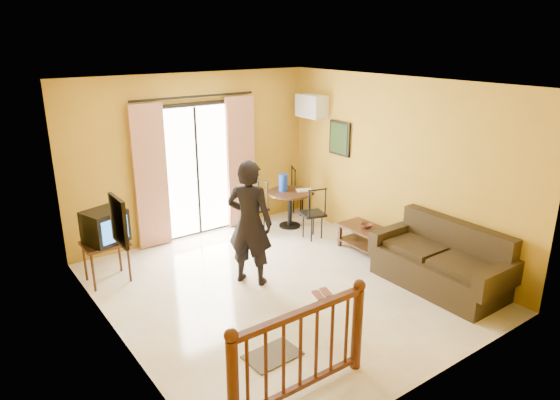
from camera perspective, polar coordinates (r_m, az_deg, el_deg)
ground at (r=7.13m, az=0.10°, el=-9.91°), size 5.00×5.00×0.00m
room_shell at (r=6.50m, az=0.11°, el=3.44°), size 5.00×5.00×5.00m
balcony_door at (r=8.65m, az=-9.42°, el=3.45°), size 2.25×0.14×2.46m
tv_table at (r=7.49m, az=-19.36°, el=-5.12°), size 0.60×0.50×0.60m
television at (r=7.38m, az=-19.37°, el=-2.87°), size 0.63×0.60×0.46m
picture_left at (r=5.41m, az=-17.94°, el=-2.29°), size 0.05×0.42×0.52m
dining_table at (r=9.09m, az=1.13°, el=0.10°), size 0.80×0.80×0.67m
water_jug at (r=9.05m, az=0.37°, el=2.00°), size 0.17×0.17×0.31m
serving_tray at (r=9.11m, az=2.78°, el=1.15°), size 0.33×0.28×0.02m
dining_chairs at (r=9.21m, az=1.14°, el=-3.13°), size 1.77×1.62×0.95m
air_conditioner at (r=9.18m, az=3.58°, el=10.66°), size 0.31×0.60×0.40m
botanical_print at (r=8.86m, az=6.83°, el=7.01°), size 0.05×0.50×0.60m
coffee_table at (r=8.24m, az=9.86°, el=-4.03°), size 0.51×0.92×0.41m
bowl at (r=8.19m, az=9.84°, el=-2.94°), size 0.24×0.24×0.06m
sofa at (r=7.38m, az=18.03°, el=-6.90°), size 0.88×1.89×0.91m
standing_person at (r=6.93m, az=-3.49°, el=-2.63°), size 0.73×0.78×1.79m
stair_balustrade at (r=4.95m, az=2.35°, el=-16.32°), size 1.63×0.13×1.04m
doormat at (r=5.77m, az=-0.84°, el=-17.31°), size 0.62×0.42×0.02m
sandals at (r=6.95m, az=4.86°, el=-10.64°), size 0.31×0.27×0.03m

